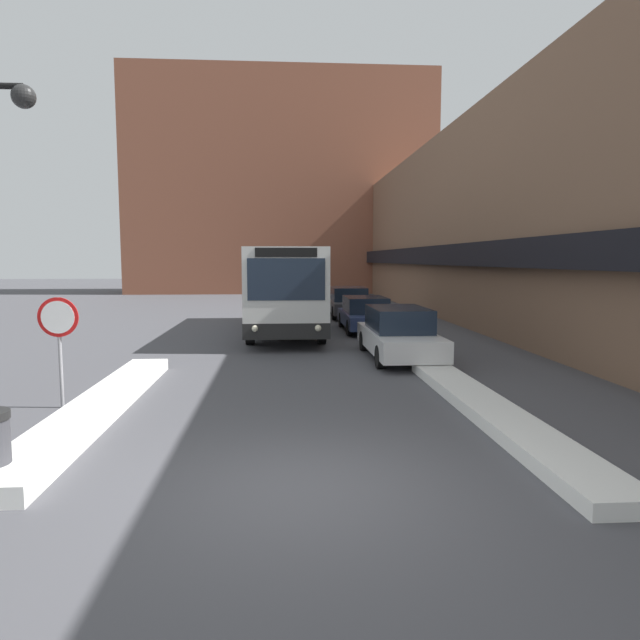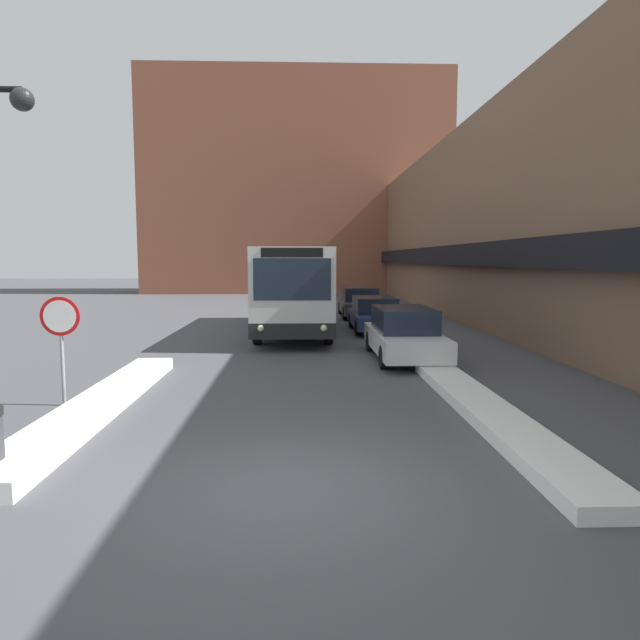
{
  "view_description": "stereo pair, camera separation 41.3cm",
  "coord_description": "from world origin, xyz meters",
  "px_view_note": "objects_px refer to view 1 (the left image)",
  "views": [
    {
      "loc": [
        -0.21,
        -6.83,
        2.85
      ],
      "look_at": [
        0.63,
        5.22,
        1.57
      ],
      "focal_mm": 32.0,
      "sensor_mm": 36.0,
      "label": 1
    },
    {
      "loc": [
        0.2,
        -6.85,
        2.85
      ],
      "look_at": [
        0.63,
        5.22,
        1.57
      ],
      "focal_mm": 32.0,
      "sensor_mm": 36.0,
      "label": 2
    }
  ],
  "objects_px": {
    "city_bus": "(285,288)",
    "parked_car_front": "(399,333)",
    "stop_sign": "(59,328)",
    "parked_car_middle": "(365,314)",
    "parked_car_back": "(348,302)"
  },
  "relations": [
    {
      "from": "parked_car_middle",
      "to": "parked_car_back",
      "type": "distance_m",
      "value": 5.74
    },
    {
      "from": "parked_car_front",
      "to": "parked_car_middle",
      "type": "distance_m",
      "value": 6.44
    },
    {
      "from": "parked_car_back",
      "to": "stop_sign",
      "type": "distance_m",
      "value": 18.83
    },
    {
      "from": "city_bus",
      "to": "parked_car_front",
      "type": "bearing_deg",
      "value": -62.82
    },
    {
      "from": "stop_sign",
      "to": "city_bus",
      "type": "bearing_deg",
      "value": 68.69
    },
    {
      "from": "parked_car_front",
      "to": "parked_car_middle",
      "type": "bearing_deg",
      "value": 90.0
    },
    {
      "from": "parked_car_back",
      "to": "stop_sign",
      "type": "bearing_deg",
      "value": -113.92
    },
    {
      "from": "parked_car_front",
      "to": "stop_sign",
      "type": "bearing_deg",
      "value": -146.64
    },
    {
      "from": "city_bus",
      "to": "parked_car_front",
      "type": "distance_m",
      "value": 7.13
    },
    {
      "from": "city_bus",
      "to": "stop_sign",
      "type": "bearing_deg",
      "value": -111.31
    },
    {
      "from": "stop_sign",
      "to": "parked_car_front",
      "type": "bearing_deg",
      "value": 33.36
    },
    {
      "from": "city_bus",
      "to": "parked_car_back",
      "type": "height_order",
      "value": "city_bus"
    },
    {
      "from": "city_bus",
      "to": "parked_car_back",
      "type": "relative_size",
      "value": 2.2
    },
    {
      "from": "parked_car_middle",
      "to": "parked_car_back",
      "type": "relative_size",
      "value": 0.93
    },
    {
      "from": "parked_car_middle",
      "to": "stop_sign",
      "type": "bearing_deg",
      "value": -123.65
    }
  ]
}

